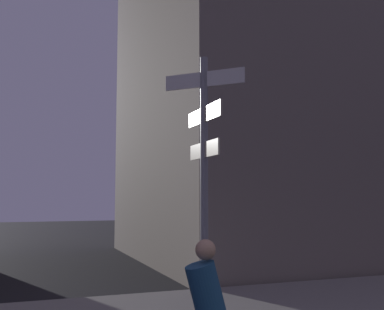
{
  "coord_description": "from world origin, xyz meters",
  "views": [
    {
      "loc": [
        -2.86,
        -1.41,
        2.05
      ],
      "look_at": [
        -0.31,
        5.44,
        2.73
      ],
      "focal_mm": 43.05,
      "sensor_mm": 36.0,
      "label": 1
    }
  ],
  "objects": [
    {
      "name": "signpost",
      "position": [
        -0.23,
        5.14,
        2.56
      ],
      "size": [
        0.96,
        1.31,
        4.1
      ],
      "color": "gray",
      "rests_on": "sidewalk_kerb"
    }
  ]
}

